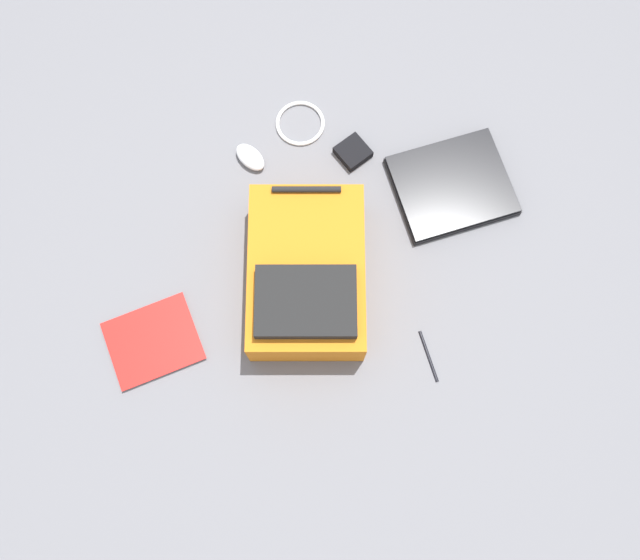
% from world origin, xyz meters
% --- Properties ---
extents(ground_plane, '(4.13, 4.13, 0.00)m').
position_xyz_m(ground_plane, '(0.00, 0.00, 0.00)').
color(ground_plane, slate).
extents(backpack, '(0.42, 0.51, 0.18)m').
position_xyz_m(backpack, '(-0.05, 0.02, 0.08)').
color(backpack, orange).
rests_on(backpack, ground_plane).
extents(laptop, '(0.32, 0.28, 0.03)m').
position_xyz_m(laptop, '(0.43, 0.16, 0.02)').
color(laptop, black).
rests_on(laptop, ground_plane).
extents(book_blue, '(0.24, 0.21, 0.01)m').
position_xyz_m(book_blue, '(-0.48, -0.00, 0.01)').
color(book_blue, silver).
rests_on(book_blue, ground_plane).
extents(computer_mouse, '(0.09, 0.12, 0.03)m').
position_xyz_m(computer_mouse, '(-0.08, 0.42, 0.02)').
color(computer_mouse, silver).
rests_on(computer_mouse, ground_plane).
extents(cable_coil, '(0.14, 0.14, 0.01)m').
position_xyz_m(cable_coil, '(0.09, 0.48, 0.01)').
color(cable_coil, silver).
rests_on(cable_coil, ground_plane).
extents(pen_black, '(0.01, 0.14, 0.01)m').
position_xyz_m(pen_black, '(0.19, -0.27, 0.00)').
color(pen_black, black).
rests_on(pen_black, ground_plane).
extents(earbud_pouch, '(0.11, 0.11, 0.03)m').
position_xyz_m(earbud_pouch, '(0.20, 0.34, 0.01)').
color(earbud_pouch, black).
rests_on(earbud_pouch, ground_plane).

